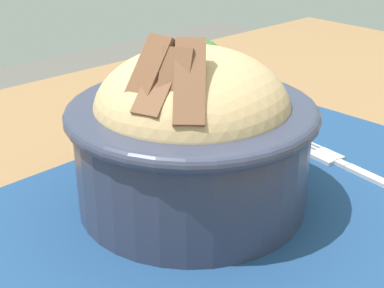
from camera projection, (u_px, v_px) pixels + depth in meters
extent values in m
cube|color=olive|center=(256.00, 229.00, 0.44)|extent=(1.24, 0.82, 0.03)
cylinder|color=brown|center=(298.00, 216.00, 1.18)|extent=(0.04, 0.04, 0.75)
cube|color=navy|center=(231.00, 208.00, 0.44)|extent=(0.48, 0.33, 0.00)
cylinder|color=#2D3347|center=(192.00, 154.00, 0.42)|extent=(0.18, 0.18, 0.08)
torus|color=#2D3347|center=(192.00, 111.00, 0.41)|extent=(0.19, 0.19, 0.01)
ellipsoid|color=tan|center=(192.00, 110.00, 0.41)|extent=(0.16, 0.16, 0.09)
sphere|color=#2D632A|center=(203.00, 60.00, 0.44)|extent=(0.03, 0.03, 0.03)
sphere|color=#2D632A|center=(191.00, 88.00, 0.38)|extent=(0.04, 0.04, 0.04)
sphere|color=#2D632A|center=(179.00, 73.00, 0.40)|extent=(0.04, 0.04, 0.04)
cylinder|color=orange|center=(204.00, 68.00, 0.43)|extent=(0.03, 0.01, 0.01)
cylinder|color=orange|center=(197.00, 77.00, 0.41)|extent=(0.03, 0.02, 0.01)
cylinder|color=orange|center=(221.00, 81.00, 0.40)|extent=(0.01, 0.04, 0.01)
cube|color=brown|center=(147.00, 78.00, 0.36)|extent=(0.04, 0.03, 0.05)
cube|color=brown|center=(160.00, 85.00, 0.36)|extent=(0.05, 0.03, 0.04)
cube|color=brown|center=(174.00, 86.00, 0.36)|extent=(0.04, 0.04, 0.05)
cube|color=brown|center=(190.00, 82.00, 0.35)|extent=(0.05, 0.05, 0.05)
cube|color=#B5B5B5|center=(382.00, 182.00, 0.47)|extent=(0.02, 0.07, 0.00)
cube|color=#B5B5B5|center=(342.00, 164.00, 0.50)|extent=(0.01, 0.01, 0.00)
cube|color=#B5B5B5|center=(326.00, 156.00, 0.51)|extent=(0.02, 0.03, 0.00)
cube|color=#B5B5B5|center=(313.00, 145.00, 0.54)|extent=(0.01, 0.02, 0.00)
cube|color=#B5B5B5|center=(308.00, 146.00, 0.53)|extent=(0.01, 0.02, 0.00)
cube|color=#B5B5B5|center=(304.00, 148.00, 0.53)|extent=(0.01, 0.02, 0.00)
cube|color=#B5B5B5|center=(299.00, 149.00, 0.53)|extent=(0.01, 0.02, 0.00)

